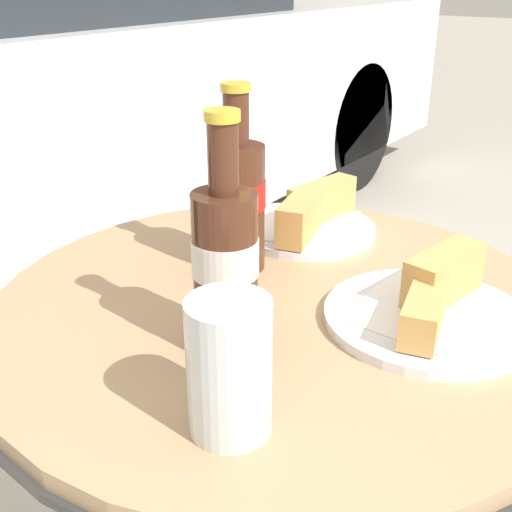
% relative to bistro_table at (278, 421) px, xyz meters
% --- Properties ---
extents(bistro_table, '(0.71, 0.71, 0.71)m').
position_rel_bistro_table_xyz_m(bistro_table, '(0.00, 0.00, 0.00)').
color(bistro_table, '#333333').
rests_on(bistro_table, ground_plane).
extents(cola_bottle_left, '(0.07, 0.07, 0.25)m').
position_rel_bistro_table_xyz_m(cola_bottle_left, '(-0.12, -0.01, 0.28)').
color(cola_bottle_left, '#4C2819').
rests_on(cola_bottle_left, bistro_table).
extents(cola_bottle_right, '(0.07, 0.07, 0.24)m').
position_rel_bistro_table_xyz_m(cola_bottle_right, '(0.05, 0.10, 0.28)').
color(cola_bottle_right, '#4C2819').
rests_on(cola_bottle_right, bistro_table).
extents(drinking_glass, '(0.07, 0.07, 0.13)m').
position_rel_bistro_table_xyz_m(drinking_glass, '(-0.22, -0.09, 0.24)').
color(drinking_glass, silver).
rests_on(drinking_glass, bistro_table).
extents(lunch_plate_near, '(0.21, 0.21, 0.07)m').
position_rel_bistro_table_xyz_m(lunch_plate_near, '(0.20, 0.08, 0.20)').
color(lunch_plate_near, white).
rests_on(lunch_plate_near, bistro_table).
extents(lunch_plate_far, '(0.23, 0.23, 0.07)m').
position_rel_bistro_table_xyz_m(lunch_plate_far, '(0.06, -0.17, 0.20)').
color(lunch_plate_far, white).
rests_on(lunch_plate_far, bistro_table).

